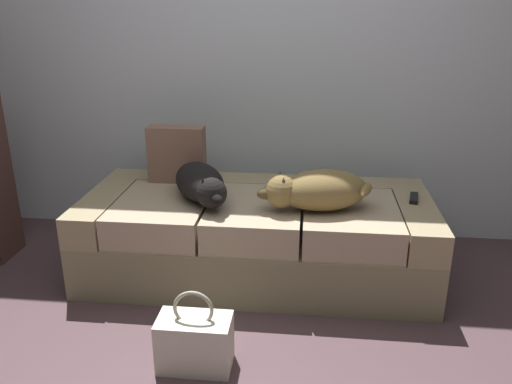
{
  "coord_description": "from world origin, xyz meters",
  "views": [
    {
      "loc": [
        0.29,
        -1.63,
        1.52
      ],
      "look_at": [
        0.0,
        1.06,
        0.52
      ],
      "focal_mm": 36.6,
      "sensor_mm": 36.0,
      "label": 1
    }
  ],
  "objects": [
    {
      "name": "dog_dark",
      "position": [
        -0.3,
        1.02,
        0.57
      ],
      "size": [
        0.43,
        0.55,
        0.2
      ],
      "color": "black",
      "rests_on": "couch"
    },
    {
      "name": "couch",
      "position": [
        0.0,
        1.11,
        0.23
      ],
      "size": [
        1.96,
        0.87,
        0.47
      ],
      "color": "#817859",
      "rests_on": "ground"
    },
    {
      "name": "tv_remote",
      "position": [
        0.87,
        1.16,
        0.48
      ],
      "size": [
        0.07,
        0.16,
        0.02
      ],
      "primitive_type": "cube",
      "rotation": [
        0.0,
        0.0,
        -0.2
      ],
      "color": "black",
      "rests_on": "couch"
    },
    {
      "name": "dog_tan",
      "position": [
        0.33,
        0.96,
        0.58
      ],
      "size": [
        0.62,
        0.37,
        0.22
      ],
      "color": "olive",
      "rests_on": "couch"
    },
    {
      "name": "throw_pillow",
      "position": [
        -0.51,
        1.34,
        0.64
      ],
      "size": [
        0.34,
        0.12,
        0.34
      ],
      "primitive_type": "cube",
      "rotation": [
        0.0,
        0.0,
        0.01
      ],
      "color": "#7F5D4C",
      "rests_on": "couch"
    },
    {
      "name": "back_wall",
      "position": [
        0.0,
        1.78,
        1.4
      ],
      "size": [
        6.4,
        0.1,
        2.8
      ],
      "primitive_type": "cube",
      "color": "silver",
      "rests_on": "ground"
    },
    {
      "name": "handbag",
      "position": [
        -0.18,
        0.23,
        0.13
      ],
      "size": [
        0.32,
        0.18,
        0.38
      ],
      "color": "silver",
      "rests_on": "ground"
    }
  ]
}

